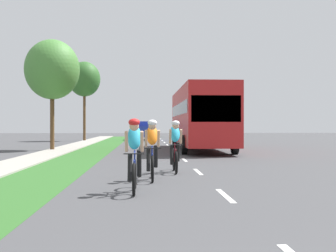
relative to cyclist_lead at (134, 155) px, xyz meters
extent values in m
plane|color=#424244|center=(1.86, 11.84, -0.81)|extent=(120.00, 120.00, 0.00)
cube|color=#2D6026|center=(-2.63, 11.84, -0.81)|extent=(2.09, 70.00, 0.01)
cube|color=#9E998E|center=(-4.52, 11.84, -0.81)|extent=(1.68, 70.00, 0.10)
cube|color=white|center=(1.86, -0.50, -0.81)|extent=(0.12, 1.80, 0.01)
cube|color=white|center=(1.86, 4.17, -0.81)|extent=(0.12, 1.80, 0.01)
cube|color=white|center=(1.86, 8.84, -0.81)|extent=(0.12, 1.80, 0.01)
cube|color=white|center=(1.86, 13.50, -0.81)|extent=(0.12, 1.80, 0.01)
cube|color=white|center=(1.86, 18.17, -0.81)|extent=(0.12, 1.80, 0.01)
cube|color=white|center=(1.86, 22.84, -0.81)|extent=(0.12, 1.80, 0.01)
cube|color=white|center=(1.86, 27.50, -0.81)|extent=(0.12, 1.80, 0.01)
cube|color=white|center=(1.86, 32.17, -0.81)|extent=(0.12, 1.80, 0.01)
cube|color=white|center=(1.86, 36.84, -0.81)|extent=(0.12, 1.80, 0.01)
cube|color=white|center=(1.86, 41.50, -0.81)|extent=(0.12, 1.80, 0.01)
torus|color=black|center=(0.00, 0.55, -0.47)|extent=(0.06, 0.68, 0.68)
torus|color=black|center=(0.00, -0.49, -0.47)|extent=(0.06, 0.68, 0.68)
cylinder|color=#23389E|center=(0.00, -0.07, -0.29)|extent=(0.04, 0.59, 0.43)
cylinder|color=#23389E|center=(0.00, 0.21, -0.19)|extent=(0.04, 0.04, 0.55)
cylinder|color=#23389E|center=(0.00, -0.02, 0.04)|extent=(0.03, 0.55, 0.03)
cylinder|color=black|center=(0.00, -0.47, 0.05)|extent=(0.42, 0.02, 0.02)
ellipsoid|color=#26A5CC|center=(0.00, 0.05, 0.37)|extent=(0.30, 0.54, 0.63)
sphere|color=tan|center=(0.00, -0.23, 0.61)|extent=(0.20, 0.20, 0.20)
ellipsoid|color=red|center=(0.00, -0.23, 0.69)|extent=(0.24, 0.28, 0.16)
cylinder|color=tan|center=(-0.16, -0.23, 0.29)|extent=(0.07, 0.26, 0.45)
cylinder|color=tan|center=(0.16, -0.23, 0.29)|extent=(0.07, 0.26, 0.45)
cylinder|color=black|center=(-0.10, 0.13, -0.29)|extent=(0.10, 0.30, 0.60)
cylinder|color=black|center=(0.10, 0.08, -0.19)|extent=(0.10, 0.25, 0.61)
torus|color=black|center=(0.41, 2.68, -0.47)|extent=(0.06, 0.68, 0.68)
torus|color=black|center=(0.41, 1.64, -0.47)|extent=(0.06, 0.68, 0.68)
cylinder|color=#23389E|center=(0.41, 2.06, -0.29)|extent=(0.04, 0.59, 0.43)
cylinder|color=#23389E|center=(0.41, 2.34, -0.19)|extent=(0.04, 0.04, 0.55)
cylinder|color=#23389E|center=(0.41, 2.11, 0.04)|extent=(0.03, 0.55, 0.03)
cylinder|color=black|center=(0.41, 1.66, 0.05)|extent=(0.42, 0.02, 0.02)
ellipsoid|color=orange|center=(0.41, 2.18, 0.37)|extent=(0.30, 0.54, 0.63)
sphere|color=tan|center=(0.41, 1.90, 0.61)|extent=(0.20, 0.20, 0.20)
ellipsoid|color=white|center=(0.41, 1.90, 0.69)|extent=(0.24, 0.28, 0.16)
cylinder|color=tan|center=(0.25, 1.90, 0.29)|extent=(0.07, 0.26, 0.45)
cylinder|color=tan|center=(0.57, 1.90, 0.29)|extent=(0.07, 0.26, 0.45)
cylinder|color=black|center=(0.31, 2.26, -0.29)|extent=(0.10, 0.30, 0.60)
cylinder|color=black|center=(0.51, 2.21, -0.19)|extent=(0.10, 0.25, 0.61)
torus|color=black|center=(1.14, 4.60, -0.47)|extent=(0.06, 0.68, 0.68)
torus|color=black|center=(1.14, 3.56, -0.47)|extent=(0.06, 0.68, 0.68)
cylinder|color=maroon|center=(1.14, 3.98, -0.29)|extent=(0.04, 0.59, 0.43)
cylinder|color=maroon|center=(1.14, 4.26, -0.19)|extent=(0.04, 0.04, 0.55)
cylinder|color=maroon|center=(1.14, 4.03, 0.04)|extent=(0.03, 0.55, 0.03)
cylinder|color=black|center=(1.14, 3.58, 0.05)|extent=(0.42, 0.02, 0.02)
ellipsoid|color=#26A5CC|center=(1.14, 4.10, 0.37)|extent=(0.30, 0.54, 0.63)
sphere|color=tan|center=(1.14, 3.82, 0.61)|extent=(0.20, 0.20, 0.20)
ellipsoid|color=white|center=(1.14, 3.82, 0.69)|extent=(0.24, 0.28, 0.16)
cylinder|color=tan|center=(0.98, 3.82, 0.29)|extent=(0.07, 0.26, 0.45)
cylinder|color=tan|center=(1.30, 3.82, 0.29)|extent=(0.07, 0.26, 0.45)
cylinder|color=black|center=(1.04, 4.18, -0.29)|extent=(0.10, 0.30, 0.60)
cylinder|color=black|center=(1.24, 4.13, -0.19)|extent=(0.10, 0.25, 0.61)
cube|color=red|center=(3.41, 16.13, 1.12)|extent=(2.50, 11.60, 3.10)
cube|color=#1E2833|center=(3.41, 16.13, 1.52)|extent=(2.52, 10.67, 0.64)
cube|color=#1E2833|center=(3.41, 10.36, 1.37)|extent=(2.25, 0.06, 1.20)
cylinder|color=black|center=(2.16, 12.36, -0.33)|extent=(0.28, 0.96, 0.96)
cylinder|color=black|center=(4.66, 12.36, -0.33)|extent=(0.28, 0.96, 0.96)
cylinder|color=black|center=(2.16, 19.32, -0.33)|extent=(0.28, 0.96, 0.96)
cylinder|color=black|center=(4.66, 19.32, -0.33)|extent=(0.28, 0.96, 0.96)
cube|color=#23389E|center=(0.20, 33.73, 0.00)|extent=(1.90, 4.70, 1.00)
cube|color=#23389E|center=(0.20, 33.93, 0.72)|extent=(1.71, 2.91, 0.52)
cube|color=#1E2833|center=(0.20, 32.67, 0.60)|extent=(1.56, 0.08, 0.44)
cylinder|color=black|center=(-0.75, 32.32, -0.45)|extent=(0.25, 0.72, 0.72)
cylinder|color=black|center=(1.15, 32.32, -0.45)|extent=(0.25, 0.72, 0.72)
cylinder|color=black|center=(-0.75, 35.14, -0.45)|extent=(0.25, 0.72, 0.72)
cylinder|color=black|center=(1.15, 35.14, -0.45)|extent=(0.25, 0.72, 0.72)
cube|color=#194C2D|center=(0.62, 45.62, -0.09)|extent=(1.96, 5.10, 0.76)
cube|color=#194C2D|center=(0.62, 44.86, 0.51)|extent=(1.80, 1.78, 0.64)
cube|color=#1E2833|center=(0.62, 44.14, 0.49)|extent=(1.67, 0.08, 0.52)
cube|color=#194C2D|center=(-0.29, 46.64, 0.21)|extent=(0.08, 2.81, 0.40)
cube|color=#194C2D|center=(1.52, 46.64, 0.21)|extent=(0.08, 2.81, 0.40)
cube|color=#194C2D|center=(0.62, 48.13, 0.21)|extent=(1.80, 0.08, 0.40)
cylinder|color=black|center=(-0.36, 44.09, -0.43)|extent=(0.26, 0.76, 0.76)
cylinder|color=black|center=(1.60, 44.09, -0.43)|extent=(0.26, 0.76, 0.76)
cylinder|color=black|center=(-0.36, 47.15, -0.43)|extent=(0.26, 0.76, 0.76)
cylinder|color=black|center=(1.60, 47.15, -0.43)|extent=(0.26, 0.76, 0.76)
cylinder|color=brown|center=(-5.05, 16.33, 0.87)|extent=(0.24, 0.24, 3.37)
ellipsoid|color=#478438|center=(-5.05, 16.33, 3.80)|extent=(3.11, 3.11, 3.42)
cylinder|color=brown|center=(-5.24, 31.43, 1.42)|extent=(0.24, 0.24, 4.46)
ellipsoid|color=#2D6026|center=(-5.24, 31.43, 4.80)|extent=(2.87, 2.87, 3.16)
camera|label=1|loc=(0.22, -9.58, 0.63)|focal=48.03mm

